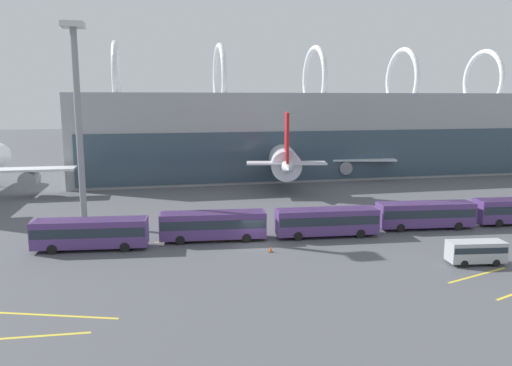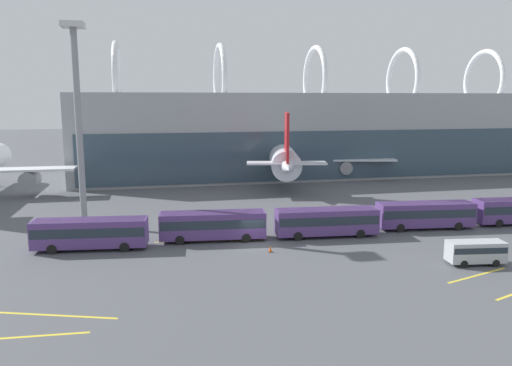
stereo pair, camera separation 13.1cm
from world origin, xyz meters
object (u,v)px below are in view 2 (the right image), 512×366
Objects in this scene: airliner_at_gate_far at (281,155)px; shuttle_bus_0 at (90,232)px; shuttle_bus_3 at (425,213)px; traffic_cone_0 at (270,249)px; floodlight_mast at (78,105)px; service_van_foreground at (476,251)px; shuttle_bus_1 at (213,224)px; airliner_parked_remote at (502,143)px; shuttle_bus_2 at (326,220)px.

shuttle_bus_0 is at bearing 153.75° from airliner_at_gate_far.
traffic_cone_0 is at bearing -160.24° from shuttle_bus_3.
shuttle_bus_0 is at bearing -79.95° from floodlight_mast.
airliner_at_gate_far reaches higher than service_van_foreground.
shuttle_bus_1 is (12.68, 0.63, 0.00)m from shuttle_bus_0.
floodlight_mast is at bearing 141.47° from traffic_cone_0.
airliner_at_gate_far reaches higher than traffic_cone_0.
airliner_at_gate_far is 49.79m from shuttle_bus_0.
shuttle_bus_0 is 16.86m from floodlight_mast.
service_van_foreground is (-2.35, -12.78, -0.55)m from shuttle_bus_3.
shuttle_bus_2 is at bearing 26.97° from airliner_parked_remote.
shuttle_bus_3 reaches higher than service_van_foreground.
airliner_parked_remote is at bearing 37.57° from traffic_cone_0.
shuttle_bus_0 is 17.47× the size of traffic_cone_0.
airliner_parked_remote is at bearing 42.69° from shuttle_bus_2.
shuttle_bus_1 is 7.64m from traffic_cone_0.
shuttle_bus_0 is at bearing -173.94° from shuttle_bus_3.
floodlight_mast is (-1.94, 10.93, 12.70)m from shuttle_bus_0.
traffic_cone_0 is at bearing -145.82° from shuttle_bus_2.
shuttle_bus_3 is at bearing -14.89° from floodlight_mast.
shuttle_bus_1 is (-71.72, -45.78, -3.49)m from airliner_parked_remote.
airliner_at_gate_far is at bearing 70.44° from shuttle_bus_1.
service_van_foreground is 46.26m from floodlight_mast.
shuttle_bus_2 and shuttle_bus_3 have the same top height.
airliner_parked_remote is 3.59× the size of shuttle_bus_0.
airliner_at_gate_far is at bearing 106.41° from shuttle_bus_3.
shuttle_bus_2 is at bearing 29.94° from traffic_cone_0.
airliner_parked_remote reaches higher than airliner_at_gate_far.
floodlight_mast reaches higher than airliner_at_gate_far.
shuttle_bus_2 is (-5.28, -39.59, -2.88)m from airliner_at_gate_far.
shuttle_bus_1 and shuttle_bus_2 have the same top height.
floodlight_mast reaches higher than shuttle_bus_2.
shuttle_bus_2 is 12.71m from shuttle_bus_3.
floodlight_mast is (-39.99, 10.63, 12.70)m from shuttle_bus_3.
shuttle_bus_1 reaches higher than service_van_foreground.
airliner_parked_remote is 96.39m from shuttle_bus_0.
airliner_at_gate_far reaches higher than shuttle_bus_0.
airliner_parked_remote is 1.74× the size of floodlight_mast.
shuttle_bus_2 is at bearing -175.78° from airliner_at_gate_far.
floodlight_mast is at bearing 161.60° from shuttle_bus_2.
airliner_parked_remote is 85.16m from shuttle_bus_1.
airliner_parked_remote is 84.15m from traffic_cone_0.
service_van_foreground is at bearing 38.93° from airliner_parked_remote.
shuttle_bus_0 reaches higher than traffic_cone_0.
service_van_foreground is 0.23× the size of floodlight_mast.
shuttle_bus_1 is at bearing 21.08° from airliner_parked_remote.
airliner_at_gate_far is 51.98m from service_van_foreground.
airliner_at_gate_far reaches higher than shuttle_bus_1.
traffic_cone_0 is at bearing 175.54° from airliner_at_gate_far.
airliner_at_gate_far is 45.98m from traffic_cone_0.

